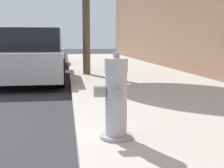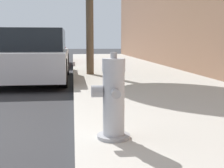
% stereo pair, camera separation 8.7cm
% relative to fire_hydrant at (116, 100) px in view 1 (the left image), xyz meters
% --- Properties ---
extents(fire_hydrant, '(0.39, 0.41, 0.87)m').
position_rel_fire_hydrant_xyz_m(fire_hydrant, '(0.00, 0.00, 0.00)').
color(fire_hydrant, '#97979C').
rests_on(fire_hydrant, sidewalk_slab).
extents(parked_car_near, '(1.85, 4.52, 1.41)m').
position_rel_fire_hydrant_xyz_m(parked_car_near, '(-1.45, 5.76, 0.16)').
color(parked_car_near, '#B7B7BC').
rests_on(parked_car_near, ground_plane).
extents(parked_car_mid, '(1.70, 4.23, 1.35)m').
position_rel_fire_hydrant_xyz_m(parked_car_mid, '(-1.57, 11.46, 0.13)').
color(parked_car_mid, maroon).
rests_on(parked_car_mid, ground_plane).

